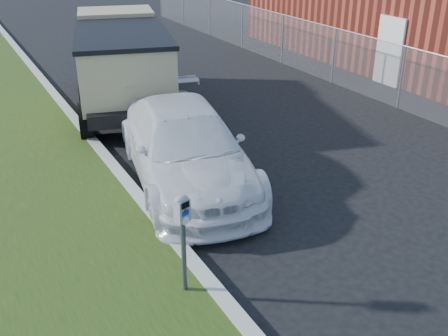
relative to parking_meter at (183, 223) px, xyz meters
name	(u,v)px	position (x,y,z in m)	size (l,w,h in m)	color
ground	(317,222)	(2.99, 0.73, -1.26)	(120.00, 120.00, 0.00)	black
chainlink_fence	(335,45)	(8.99, 7.73, 0.00)	(0.06, 30.06, 30.00)	slate
brick_building	(443,1)	(14.98, 8.73, 0.87)	(9.20, 14.20, 4.17)	maroon
parking_meter	(183,223)	(0.00, 0.00, 0.00)	(0.24, 0.20, 1.54)	#3F4247
white_wagon	(184,146)	(1.58, 3.47, -0.47)	(2.19, 5.39, 1.57)	silver
dump_truck	(122,59)	(2.11, 8.85, 0.12)	(3.84, 6.63, 2.45)	black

